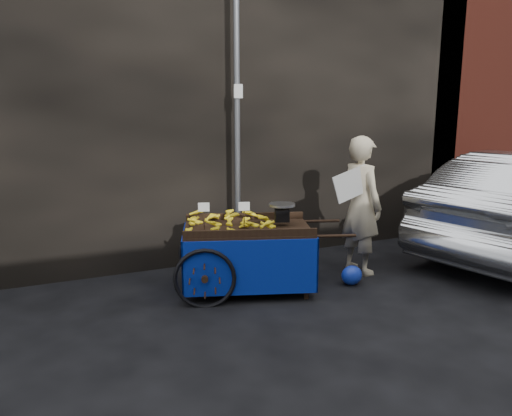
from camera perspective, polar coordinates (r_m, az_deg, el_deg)
name	(u,v)px	position (r m, az deg, el deg)	size (l,w,h in m)	color
ground	(256,301)	(5.85, -0.02, -10.63)	(80.00, 80.00, 0.00)	black
building_wall	(211,87)	(7.99, -5.12, 13.63)	(13.50, 2.00, 5.00)	black
street_pole	(237,122)	(6.73, -2.18, 9.85)	(0.12, 0.10, 4.00)	slate
banana_cart	(244,234)	(6.00, -1.43, -2.98)	(2.28, 1.54, 1.14)	black
vendor	(361,205)	(6.75, 11.88, 0.32)	(0.79, 0.73, 1.84)	#BDAE8C
plastic_bag	(352,275)	(6.43, 10.88, -7.56)	(0.28, 0.22, 0.25)	#1730B0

